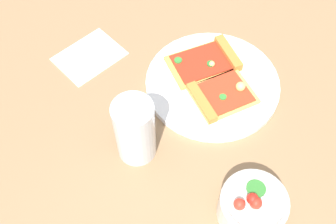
# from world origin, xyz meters

# --- Properties ---
(ground_plane) EXTENTS (2.40, 2.40, 0.00)m
(ground_plane) POSITION_xyz_m (0.00, 0.00, 0.00)
(ground_plane) COLOR #93704C
(ground_plane) RESTS_ON ground
(plate) EXTENTS (0.28, 0.28, 0.01)m
(plate) POSITION_xyz_m (0.03, -0.02, 0.01)
(plate) COLOR white
(plate) RESTS_ON ground_plane
(pizza_slice_near) EXTENTS (0.10, 0.12, 0.03)m
(pizza_slice_near) POSITION_xyz_m (-0.01, -0.02, 0.02)
(pizza_slice_near) COLOR #E5B256
(pizza_slice_near) RESTS_ON plate
(pizza_slice_far) EXTENTS (0.10, 0.14, 0.02)m
(pizza_slice_far) POSITION_xyz_m (0.08, -0.04, 0.02)
(pizza_slice_far) COLOR gold
(pizza_slice_far) RESTS_ON plate
(salad_bowl) EXTENTS (0.11, 0.11, 0.08)m
(salad_bowl) POSITION_xyz_m (-0.24, 0.05, 0.03)
(salad_bowl) COLOR white
(salad_bowl) RESTS_ON ground_plane
(soda_glass) EXTENTS (0.07, 0.07, 0.14)m
(soda_glass) POSITION_xyz_m (-0.05, 0.18, 0.06)
(soda_glass) COLOR silver
(soda_glass) RESTS_ON ground_plane
(paper_napkin) EXTENTS (0.15, 0.17, 0.00)m
(paper_napkin) POSITION_xyz_m (0.21, 0.19, 0.00)
(paper_napkin) COLOR white
(paper_napkin) RESTS_ON ground_plane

